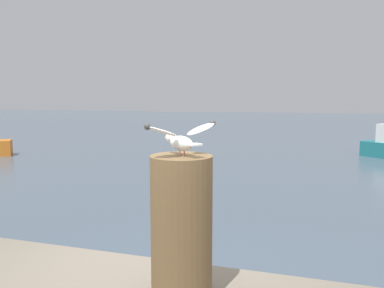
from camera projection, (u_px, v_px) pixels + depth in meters
The scene contains 2 objects.
mooring_post at pixel (182, 228), 2.64m from camera, with size 0.43×0.43×1.01m, color brown.
seagull at pixel (181, 138), 2.56m from camera, with size 0.42×0.52×0.23m.
Camera 1 is at (1.18, -2.97, 2.55)m, focal length 35.64 mm.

